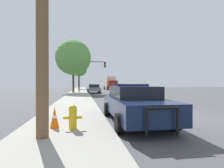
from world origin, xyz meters
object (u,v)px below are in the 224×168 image
car_background_midblock (94,88)px  tree_sidewalk_far (79,68)px  police_car (134,103)px  traffic_light (90,70)px  car_background_oncoming (117,87)px  box_truck (110,83)px  tree_sidewalk_mid (73,58)px  utility_pole (42,10)px  car_background_distant (92,87)px  fire_hydrant (73,116)px  traffic_cone (55,117)px

car_background_midblock → tree_sidewalk_far: tree_sidewalk_far is taller
police_car → car_background_midblock: size_ratio=1.27×
traffic_light → car_background_oncoming: 7.57m
box_truck → police_car: bearing=80.1°
car_background_midblock → tree_sidewalk_mid: size_ratio=0.49×
traffic_light → utility_pole: bearing=-95.6°
tree_sidewalk_mid → traffic_light: bearing=7.4°
car_background_midblock → box_truck: size_ratio=0.55×
car_background_distant → box_truck: bearing=-36.7°
police_car → traffic_light: 21.57m
box_truck → tree_sidewalk_mid: bearing=59.4°
police_car → car_background_distant: bearing=-89.8°
car_background_midblock → tree_sidewalk_far: (-2.66, 16.51, 4.59)m
fire_hydrant → car_background_oncoming: size_ratio=0.17×
traffic_light → box_truck: traffic_light is taller
car_background_oncoming → car_background_midblock: (-4.72, -4.37, -0.03)m
traffic_light → car_background_midblock: (0.58, 0.13, -3.02)m
tree_sidewalk_mid → police_car: bearing=-80.6°
tree_sidewalk_mid → box_truck: bearing=62.0°
police_car → traffic_cone: (-2.98, -1.02, -0.30)m
box_truck → traffic_cone: bearing=75.8°
fire_hydrant → traffic_light: 22.91m
utility_pole → traffic_light: size_ratio=1.31×
fire_hydrant → traffic_light: traffic_light is taller
police_car → tree_sidewalk_far: (-2.93, 37.99, 4.57)m
police_car → utility_pole: (-3.14, -2.03, 2.75)m
utility_pole → car_background_midblock: (2.88, 23.51, -2.78)m
car_background_oncoming → tree_sidewalk_far: size_ratio=0.63×
car_background_distant → traffic_cone: 40.48m
traffic_cone → tree_sidewalk_far: bearing=89.9°
utility_pole → traffic_cone: (0.16, 1.00, -3.06)m
traffic_light → box_truck: (5.56, 15.08, -2.04)m
utility_pole → car_background_distant: utility_pole is taller
fire_hydrant → tree_sidewalk_mid: bearing=92.8°
tree_sidewalk_far → tree_sidewalk_mid: bearing=-91.9°
police_car → car_background_midblock: bearing=-88.6°
car_background_distant → police_car: bearing=-93.7°
traffic_cone → car_background_midblock: bearing=83.1°
fire_hydrant → box_truck: bearing=79.3°
police_car → fire_hydrant: bearing=28.9°
utility_pole → tree_sidewalk_mid: bearing=90.9°
car_background_distant → box_truck: 5.34m
traffic_light → car_background_oncoming: bearing=40.4°
car_background_oncoming → fire_hydrant: bearing=71.8°
tree_sidewalk_mid → car_background_distant: bearing=78.2°
car_background_midblock → box_truck: box_truck is taller
police_car → tree_sidewalk_far: size_ratio=0.70×
car_background_midblock → box_truck: (4.99, 14.94, 0.98)m
box_truck → traffic_cone: 38.25m
fire_hydrant → traffic_light: (1.55, 22.63, 3.23)m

